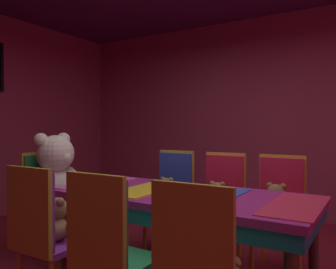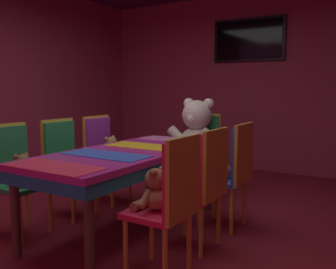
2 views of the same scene
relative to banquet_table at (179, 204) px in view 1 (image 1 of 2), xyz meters
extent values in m
cube|color=#99334C|center=(2.60, 0.00, 0.75)|extent=(0.12, 6.40, 2.80)
cube|color=#B22D8C|center=(0.00, 0.00, 0.06)|extent=(0.90, 2.00, 0.05)
cube|color=teal|center=(0.00, 0.00, -0.01)|extent=(0.88, 1.96, 0.10)
cylinder|color=#4C3826|center=(0.38, 0.90, -0.31)|extent=(0.07, 0.07, 0.69)
cylinder|color=#4C3826|center=(0.38, -0.90, -0.31)|extent=(0.07, 0.07, 0.69)
cylinder|color=#4C3826|center=(-0.38, 0.90, -0.31)|extent=(0.07, 0.07, 0.69)
cube|color=#E52D4C|center=(0.00, -0.85, 0.09)|extent=(0.77, 0.32, 0.01)
cube|color=blue|center=(0.00, -0.28, 0.09)|extent=(0.77, 0.32, 0.01)
cube|color=yellow|center=(0.00, 0.28, 0.09)|extent=(0.77, 0.32, 0.01)
cube|color=pink|center=(0.00, 0.85, 0.09)|extent=(0.77, 0.32, 0.01)
cube|color=#268C4C|center=(-0.89, -0.58, 0.06)|extent=(0.05, 0.38, 0.50)
cube|color=gold|center=(-0.91, -0.58, 0.06)|extent=(0.03, 0.41, 0.55)
ellipsoid|color=brown|center=(-0.71, -0.58, -0.12)|extent=(0.17, 0.17, 0.14)
sphere|color=brown|center=(-0.69, -0.58, 0.01)|extent=(0.14, 0.14, 0.14)
sphere|color=#99663C|center=(-0.64, -0.58, 0.00)|extent=(0.05, 0.05, 0.05)
sphere|color=brown|center=(-0.71, -0.53, 0.06)|extent=(0.05, 0.05, 0.05)
sphere|color=brown|center=(-0.71, -0.63, 0.06)|extent=(0.05, 0.05, 0.05)
cylinder|color=brown|center=(-0.67, -0.50, -0.10)|extent=(0.05, 0.12, 0.11)
cylinder|color=brown|center=(-0.67, -0.67, -0.10)|extent=(0.05, 0.12, 0.11)
cylinder|color=brown|center=(-0.59, -0.54, -0.16)|extent=(0.06, 0.13, 0.06)
cube|color=#268C4C|center=(-0.70, 0.01, -0.21)|extent=(0.40, 0.40, 0.04)
cube|color=#268C4C|center=(-0.88, 0.01, 0.06)|extent=(0.05, 0.38, 0.50)
cube|color=gold|center=(-0.90, 0.01, 0.06)|extent=(0.03, 0.41, 0.55)
cube|color=purple|center=(-0.69, 0.58, -0.21)|extent=(0.40, 0.40, 0.04)
cube|color=purple|center=(-0.87, 0.58, 0.06)|extent=(0.05, 0.38, 0.50)
cube|color=gold|center=(-0.89, 0.58, 0.06)|extent=(0.03, 0.41, 0.55)
cylinder|color=gold|center=(-0.53, 0.74, -0.44)|extent=(0.04, 0.04, 0.42)
ellipsoid|color=#9E7247|center=(-0.69, 0.58, -0.11)|extent=(0.19, 0.19, 0.15)
sphere|color=#9E7247|center=(-0.67, 0.58, 0.03)|extent=(0.15, 0.15, 0.15)
sphere|color=tan|center=(-0.62, 0.58, 0.02)|extent=(0.06, 0.06, 0.06)
sphere|color=#9E7247|center=(-0.69, 0.63, 0.08)|extent=(0.06, 0.06, 0.06)
sphere|color=#9E7247|center=(-0.69, 0.52, 0.08)|extent=(0.06, 0.06, 0.06)
cylinder|color=#9E7247|center=(-0.65, 0.67, -0.09)|extent=(0.05, 0.13, 0.12)
cylinder|color=#9E7247|center=(-0.65, 0.48, -0.09)|extent=(0.05, 0.13, 0.12)
cylinder|color=#9E7247|center=(-0.57, 0.63, -0.16)|extent=(0.06, 0.14, 0.06)
cylinder|color=#9E7247|center=(-0.57, 0.53, -0.16)|extent=(0.06, 0.14, 0.06)
cube|color=red|center=(0.70, -0.55, -0.21)|extent=(0.40, 0.40, 0.04)
cube|color=red|center=(0.88, -0.55, 0.06)|extent=(0.05, 0.38, 0.50)
cube|color=gold|center=(0.90, -0.55, 0.06)|extent=(0.03, 0.41, 0.55)
cylinder|color=gold|center=(0.86, -0.39, -0.44)|extent=(0.04, 0.04, 0.42)
cylinder|color=gold|center=(0.86, -0.71, -0.44)|extent=(0.04, 0.04, 0.42)
cylinder|color=gold|center=(0.54, -0.39, -0.44)|extent=(0.04, 0.04, 0.42)
cylinder|color=gold|center=(0.54, -0.71, -0.44)|extent=(0.04, 0.04, 0.42)
ellipsoid|color=olive|center=(0.70, -0.55, -0.11)|extent=(0.19, 0.19, 0.15)
sphere|color=olive|center=(0.68, -0.55, 0.03)|extent=(0.15, 0.15, 0.15)
sphere|color=#AE7747|center=(0.63, -0.55, 0.01)|extent=(0.06, 0.06, 0.06)
sphere|color=olive|center=(0.70, -0.61, 0.08)|extent=(0.06, 0.06, 0.06)
sphere|color=olive|center=(0.70, -0.50, 0.08)|extent=(0.06, 0.06, 0.06)
cylinder|color=olive|center=(0.66, -0.65, -0.09)|extent=(0.05, 0.13, 0.12)
cylinder|color=olive|center=(0.66, -0.46, -0.09)|extent=(0.05, 0.13, 0.12)
cylinder|color=olive|center=(0.58, -0.60, -0.16)|extent=(0.06, 0.14, 0.06)
cylinder|color=olive|center=(0.58, -0.50, -0.16)|extent=(0.06, 0.14, 0.06)
cube|color=red|center=(0.69, -0.02, -0.21)|extent=(0.40, 0.40, 0.04)
cube|color=red|center=(0.87, -0.02, 0.06)|extent=(0.05, 0.38, 0.50)
cube|color=gold|center=(0.89, -0.02, 0.06)|extent=(0.03, 0.41, 0.55)
cylinder|color=gold|center=(0.85, 0.14, -0.44)|extent=(0.04, 0.04, 0.42)
cylinder|color=gold|center=(0.85, -0.18, -0.44)|extent=(0.04, 0.04, 0.42)
cylinder|color=gold|center=(0.53, 0.14, -0.44)|extent=(0.04, 0.04, 0.42)
cylinder|color=gold|center=(0.53, -0.18, -0.44)|extent=(0.04, 0.04, 0.42)
ellipsoid|color=olive|center=(0.69, -0.02, -0.12)|extent=(0.17, 0.17, 0.14)
sphere|color=olive|center=(0.67, -0.02, 0.01)|extent=(0.14, 0.14, 0.14)
sphere|color=#AE7747|center=(0.63, -0.02, -0.01)|extent=(0.05, 0.05, 0.05)
sphere|color=olive|center=(0.69, -0.07, 0.06)|extent=(0.05, 0.05, 0.05)
sphere|color=olive|center=(0.69, 0.03, 0.06)|extent=(0.05, 0.05, 0.05)
cylinder|color=olive|center=(0.65, -0.10, -0.10)|extent=(0.05, 0.12, 0.11)
cylinder|color=olive|center=(0.65, 0.07, -0.10)|extent=(0.05, 0.12, 0.11)
cylinder|color=olive|center=(0.58, -0.06, -0.16)|extent=(0.06, 0.13, 0.06)
cylinder|color=olive|center=(0.58, 0.03, -0.16)|extent=(0.06, 0.13, 0.06)
cube|color=#2D47B2|center=(0.71, 0.55, -0.21)|extent=(0.40, 0.40, 0.04)
cube|color=#2D47B2|center=(0.89, 0.55, 0.06)|extent=(0.05, 0.38, 0.50)
cube|color=gold|center=(0.91, 0.55, 0.06)|extent=(0.03, 0.41, 0.55)
cylinder|color=gold|center=(0.87, 0.71, -0.44)|extent=(0.04, 0.04, 0.42)
cylinder|color=gold|center=(0.87, 0.39, -0.44)|extent=(0.04, 0.04, 0.42)
cylinder|color=gold|center=(0.55, 0.71, -0.44)|extent=(0.04, 0.04, 0.42)
cylinder|color=gold|center=(0.55, 0.39, -0.44)|extent=(0.04, 0.04, 0.42)
ellipsoid|color=olive|center=(0.71, 0.55, -0.12)|extent=(0.17, 0.17, 0.13)
sphere|color=olive|center=(0.69, 0.55, 0.00)|extent=(0.13, 0.13, 0.13)
sphere|color=#AE7747|center=(0.65, 0.55, -0.01)|extent=(0.05, 0.05, 0.05)
sphere|color=olive|center=(0.71, 0.50, 0.05)|extent=(0.05, 0.05, 0.05)
sphere|color=olive|center=(0.71, 0.60, 0.05)|extent=(0.05, 0.05, 0.05)
cylinder|color=olive|center=(0.67, 0.46, -0.11)|extent=(0.05, 0.12, 0.11)
cylinder|color=olive|center=(0.67, 0.63, -0.11)|extent=(0.05, 0.12, 0.11)
cylinder|color=olive|center=(0.60, 0.50, -0.16)|extent=(0.06, 0.12, 0.06)
cylinder|color=olive|center=(0.60, 0.59, -0.16)|extent=(0.06, 0.12, 0.06)
cube|color=#268C4C|center=(0.00, 1.42, -0.21)|extent=(0.40, 0.40, 0.04)
cube|color=#268C4C|center=(0.00, 1.60, 0.06)|extent=(0.38, 0.05, 0.50)
cube|color=gold|center=(0.00, 1.62, 0.06)|extent=(0.41, 0.03, 0.55)
cylinder|color=gold|center=(0.16, 1.58, -0.44)|extent=(0.04, 0.04, 0.42)
cylinder|color=gold|center=(0.16, 1.26, -0.44)|extent=(0.04, 0.04, 0.42)
cylinder|color=gold|center=(-0.16, 1.58, -0.44)|extent=(0.04, 0.04, 0.42)
cylinder|color=gold|center=(-0.16, 1.26, -0.44)|extent=(0.04, 0.04, 0.42)
ellipsoid|color=silver|center=(0.00, 1.42, 0.00)|extent=(0.45, 0.45, 0.36)
sphere|color=silver|center=(0.00, 1.38, 0.33)|extent=(0.36, 0.36, 0.36)
sphere|color=white|center=(0.00, 1.26, 0.30)|extent=(0.13, 0.13, 0.13)
sphere|color=silver|center=(0.13, 1.42, 0.46)|extent=(0.13, 0.13, 0.13)
sphere|color=silver|center=(-0.13, 1.42, 0.46)|extent=(0.13, 0.13, 0.13)
cylinder|color=silver|center=(0.22, 1.33, 0.04)|extent=(0.32, 0.12, 0.30)
cylinder|color=silver|center=(-0.22, 1.33, 0.04)|extent=(0.32, 0.12, 0.30)
cylinder|color=silver|center=(0.12, 1.13, -0.12)|extent=(0.33, 0.15, 0.15)
cylinder|color=silver|center=(-0.12, 1.13, -0.12)|extent=(0.33, 0.15, 0.15)
camera|label=1|loc=(-2.25, -1.29, 0.58)|focal=36.69mm
camera|label=2|loc=(2.09, -2.66, 0.64)|focal=40.28mm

